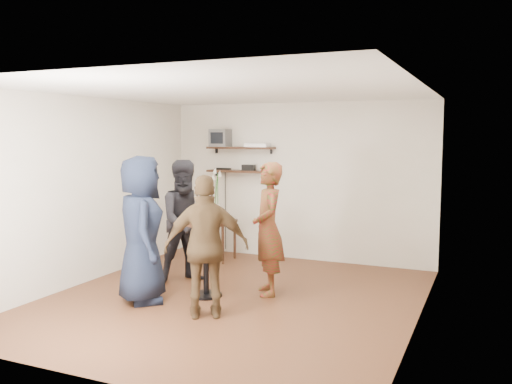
{
  "coord_description": "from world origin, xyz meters",
  "views": [
    {
      "loc": [
        2.95,
        -5.97,
        2.06
      ],
      "look_at": [
        0.15,
        0.4,
        1.33
      ],
      "focal_mm": 38.0,
      "sensor_mm": 36.0,
      "label": 1
    }
  ],
  "objects_px": {
    "side_table": "(217,227)",
    "person_plaid": "(268,229)",
    "radio": "(248,168)",
    "person_navy": "(141,230)",
    "drinks_table": "(206,248)",
    "person_dark": "(187,221)",
    "dvd_deck": "(258,145)",
    "person_brown": "(207,247)",
    "crt_monitor": "(221,138)"
  },
  "relations": [
    {
      "from": "side_table",
      "to": "person_plaid",
      "type": "bearing_deg",
      "value": -43.76
    },
    {
      "from": "radio",
      "to": "person_navy",
      "type": "relative_size",
      "value": 0.12
    },
    {
      "from": "radio",
      "to": "person_navy",
      "type": "xyz_separation_m",
      "value": [
        -0.13,
        -2.9,
        -0.61
      ]
    },
    {
      "from": "drinks_table",
      "to": "person_navy",
      "type": "relative_size",
      "value": 0.53
    },
    {
      "from": "person_navy",
      "to": "radio",
      "type": "bearing_deg",
      "value": -42.57
    },
    {
      "from": "drinks_table",
      "to": "person_dark",
      "type": "bearing_deg",
      "value": 137.99
    },
    {
      "from": "dvd_deck",
      "to": "person_brown",
      "type": "xyz_separation_m",
      "value": [
        0.71,
        -3.08,
        -1.08
      ]
    },
    {
      "from": "side_table",
      "to": "person_brown",
      "type": "xyz_separation_m",
      "value": [
        1.22,
        -2.57,
        0.26
      ]
    },
    {
      "from": "crt_monitor",
      "to": "side_table",
      "type": "relative_size",
      "value": 0.49
    },
    {
      "from": "crt_monitor",
      "to": "drinks_table",
      "type": "relative_size",
      "value": 0.33
    },
    {
      "from": "side_table",
      "to": "person_brown",
      "type": "bearing_deg",
      "value": -64.5
    },
    {
      "from": "drinks_table",
      "to": "person_navy",
      "type": "height_order",
      "value": "person_navy"
    },
    {
      "from": "crt_monitor",
      "to": "drinks_table",
      "type": "distance_m",
      "value": 2.94
    },
    {
      "from": "crt_monitor",
      "to": "radio",
      "type": "distance_m",
      "value": 0.72
    },
    {
      "from": "radio",
      "to": "person_brown",
      "type": "relative_size",
      "value": 0.14
    },
    {
      "from": "crt_monitor",
      "to": "side_table",
      "type": "bearing_deg",
      "value": -70.37
    },
    {
      "from": "crt_monitor",
      "to": "person_brown",
      "type": "bearing_deg",
      "value": -65.44
    },
    {
      "from": "side_table",
      "to": "person_plaid",
      "type": "relative_size",
      "value": 0.38
    },
    {
      "from": "crt_monitor",
      "to": "radio",
      "type": "xyz_separation_m",
      "value": [
        0.52,
        0.0,
        -0.5
      ]
    },
    {
      "from": "radio",
      "to": "person_plaid",
      "type": "relative_size",
      "value": 0.13
    },
    {
      "from": "radio",
      "to": "person_dark",
      "type": "relative_size",
      "value": 0.13
    },
    {
      "from": "radio",
      "to": "side_table",
      "type": "xyz_separation_m",
      "value": [
        -0.34,
        -0.51,
        -0.97
      ]
    },
    {
      "from": "person_navy",
      "to": "side_table",
      "type": "bearing_deg",
      "value": -34.95
    },
    {
      "from": "person_navy",
      "to": "person_brown",
      "type": "xyz_separation_m",
      "value": [
        1.02,
        -0.18,
        -0.1
      ]
    },
    {
      "from": "crt_monitor",
      "to": "person_plaid",
      "type": "bearing_deg",
      "value": -49.17
    },
    {
      "from": "crt_monitor",
      "to": "dvd_deck",
      "type": "relative_size",
      "value": 0.8
    },
    {
      "from": "side_table",
      "to": "person_navy",
      "type": "height_order",
      "value": "person_navy"
    },
    {
      "from": "dvd_deck",
      "to": "radio",
      "type": "relative_size",
      "value": 1.82
    },
    {
      "from": "drinks_table",
      "to": "person_plaid",
      "type": "xyz_separation_m",
      "value": [
        0.69,
        0.42,
        0.24
      ]
    },
    {
      "from": "drinks_table",
      "to": "person_brown",
      "type": "height_order",
      "value": "person_brown"
    },
    {
      "from": "radio",
      "to": "person_plaid",
      "type": "xyz_separation_m",
      "value": [
        1.17,
        -1.96,
        -0.66
      ]
    },
    {
      "from": "drinks_table",
      "to": "person_dark",
      "type": "height_order",
      "value": "person_dark"
    },
    {
      "from": "crt_monitor",
      "to": "drinks_table",
      "type": "bearing_deg",
      "value": -67.04
    },
    {
      "from": "side_table",
      "to": "person_navy",
      "type": "relative_size",
      "value": 0.36
    },
    {
      "from": "dvd_deck",
      "to": "person_brown",
      "type": "height_order",
      "value": "dvd_deck"
    },
    {
      "from": "crt_monitor",
      "to": "person_navy",
      "type": "bearing_deg",
      "value": -82.32
    },
    {
      "from": "crt_monitor",
      "to": "side_table",
      "type": "xyz_separation_m",
      "value": [
        0.18,
        -0.51,
        -1.47
      ]
    },
    {
      "from": "person_plaid",
      "to": "person_navy",
      "type": "xyz_separation_m",
      "value": [
        -1.31,
        -0.93,
        0.05
      ]
    },
    {
      "from": "radio",
      "to": "drinks_table",
      "type": "xyz_separation_m",
      "value": [
        0.48,
        -2.38,
        -0.89
      ]
    },
    {
      "from": "drinks_table",
      "to": "dvd_deck",
      "type": "bearing_deg",
      "value": 97.51
    },
    {
      "from": "crt_monitor",
      "to": "dvd_deck",
      "type": "distance_m",
      "value": 0.7
    },
    {
      "from": "person_dark",
      "to": "person_navy",
      "type": "relative_size",
      "value": 0.95
    },
    {
      "from": "side_table",
      "to": "dvd_deck",
      "type": "bearing_deg",
      "value": 45.18
    },
    {
      "from": "drinks_table",
      "to": "person_dark",
      "type": "xyz_separation_m",
      "value": [
        -0.6,
        0.54,
        0.24
      ]
    },
    {
      "from": "dvd_deck",
      "to": "crt_monitor",
      "type": "bearing_deg",
      "value": 180.0
    },
    {
      "from": "crt_monitor",
      "to": "person_brown",
      "type": "relative_size",
      "value": 0.2
    },
    {
      "from": "person_plaid",
      "to": "person_navy",
      "type": "bearing_deg",
      "value": -85.58
    },
    {
      "from": "person_navy",
      "to": "crt_monitor",
      "type": "bearing_deg",
      "value": -32.23
    },
    {
      "from": "person_plaid",
      "to": "side_table",
      "type": "bearing_deg",
      "value": -164.84
    },
    {
      "from": "dvd_deck",
      "to": "side_table",
      "type": "height_order",
      "value": "dvd_deck"
    }
  ]
}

